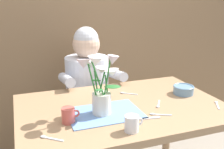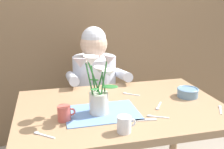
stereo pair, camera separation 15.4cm
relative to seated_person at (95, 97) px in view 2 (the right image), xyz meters
name	(u,v)px [view 2 (the right image)]	position (x,y,z in m)	size (l,w,h in m)	color
wood_panel_backdrop	(90,8)	(0.05, 0.43, 0.69)	(4.00, 0.10, 2.50)	brown
dining_table	(121,121)	(0.05, -0.62, 0.08)	(1.20, 0.80, 0.74)	#9E7A56
seated_person	(95,97)	(0.00, 0.00, 0.00)	(0.45, 0.47, 1.14)	#4C4C56
striped_placemat	(102,113)	(-0.09, -0.69, 0.18)	(0.40, 0.28, 0.01)	#6B93D1
flower_vase	(97,85)	(-0.11, -0.69, 0.35)	(0.25, 0.22, 0.34)	silver
ceramic_bowl	(188,92)	(0.49, -0.58, 0.21)	(0.14, 0.14, 0.06)	#6689A8
dinner_knife	(139,120)	(0.08, -0.82, 0.18)	(0.19, 0.02, 0.01)	silver
tea_cup	(64,113)	(-0.29, -0.73, 0.22)	(0.09, 0.07, 0.08)	#CC564C
coffee_cup	(124,124)	(-0.03, -0.92, 0.22)	(0.09, 0.07, 0.08)	silver
spoon_0	(220,108)	(0.58, -0.80, 0.18)	(0.08, 0.11, 0.01)	silver
spoon_1	(154,116)	(0.17, -0.80, 0.18)	(0.11, 0.07, 0.01)	silver
spoon_2	(41,134)	(-0.41, -0.85, 0.18)	(0.10, 0.09, 0.01)	silver
spoon_3	(158,107)	(0.25, -0.69, 0.18)	(0.08, 0.11, 0.01)	silver
spoon_4	(129,94)	(0.14, -0.45, 0.18)	(0.10, 0.08, 0.01)	silver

